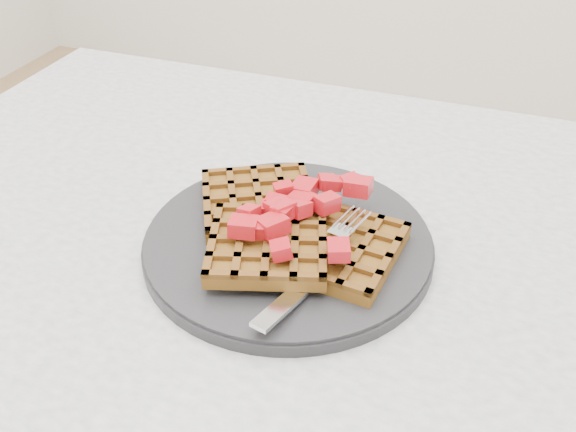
{
  "coord_description": "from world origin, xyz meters",
  "views": [
    {
      "loc": [
        0.08,
        -0.45,
        1.14
      ],
      "look_at": [
        -0.09,
        0.01,
        0.79
      ],
      "focal_mm": 40.0,
      "sensor_mm": 36.0,
      "label": 1
    }
  ],
  "objects": [
    {
      "name": "plate",
      "position": [
        -0.09,
        0.01,
        0.76
      ],
      "size": [
        0.28,
        0.28,
        0.02
      ],
      "primitive_type": "cylinder",
      "color": "black",
      "rests_on": "table"
    },
    {
      "name": "waffles",
      "position": [
        -0.09,
        0.01,
        0.78
      ],
      "size": [
        0.23,
        0.22,
        0.03
      ],
      "color": "brown",
      "rests_on": "plate"
    },
    {
      "name": "fork",
      "position": [
        -0.04,
        -0.03,
        0.77
      ],
      "size": [
        0.07,
        0.18,
        0.02
      ],
      "primitive_type": null,
      "rotation": [
        0.0,
        0.0,
        -0.24
      ],
      "color": "silver",
      "rests_on": "plate"
    },
    {
      "name": "table",
      "position": [
        0.0,
        0.0,
        0.64
      ],
      "size": [
        1.2,
        0.8,
        0.75
      ],
      "color": "silver",
      "rests_on": "ground"
    },
    {
      "name": "strawberry_pile",
      "position": [
        -0.09,
        0.01,
        0.8
      ],
      "size": [
        0.15,
        0.15,
        0.02
      ],
      "primitive_type": null,
      "color": "#97000A",
      "rests_on": "waffles"
    }
  ]
}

